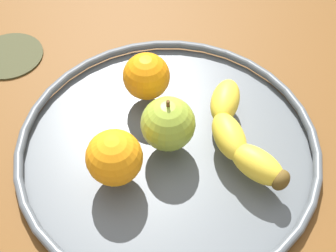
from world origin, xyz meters
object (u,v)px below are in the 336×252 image
Objects in this scene: apple at (168,124)px; ambient_coaster at (9,55)px; fruit_bowl at (168,144)px; orange_back_right at (114,158)px; banana at (238,134)px; orange_front_left at (146,76)px.

apple is 0.73× the size of ambient_coaster.
fruit_bowl reaches higher than ambient_coaster.
apple is at bearing -145.44° from fruit_bowl.
fruit_bowl is at bearing 134.06° from orange_back_right.
orange_front_left is (-7.53, -12.54, 1.34)cm from banana.
orange_back_right is (5.56, -5.72, -0.05)cm from apple.
fruit_bowl is 6.15× the size of orange_front_left.
apple is at bearing 24.82° from orange_front_left.
ambient_coaster is at bearing -119.83° from fruit_bowl.
orange_front_left is at bearing 171.59° from orange_back_right.
banana is 2.26× the size of apple.
banana is 2.56× the size of orange_back_right.
apple is (0.50, -8.83, 1.56)cm from banana.
fruit_bowl is at bearing 34.56° from apple.
orange_front_left is 24.29cm from ambient_coaster.
orange_back_right is 1.05× the size of orange_front_left.
ambient_coaster is at bearing -119.81° from apple.
orange_back_right is 29.71cm from ambient_coaster.
banana is 38.35cm from ambient_coaster.
orange_front_left is at bearing -155.18° from apple.
banana is 8.98cm from apple.
apple reaches higher than fruit_bowl.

